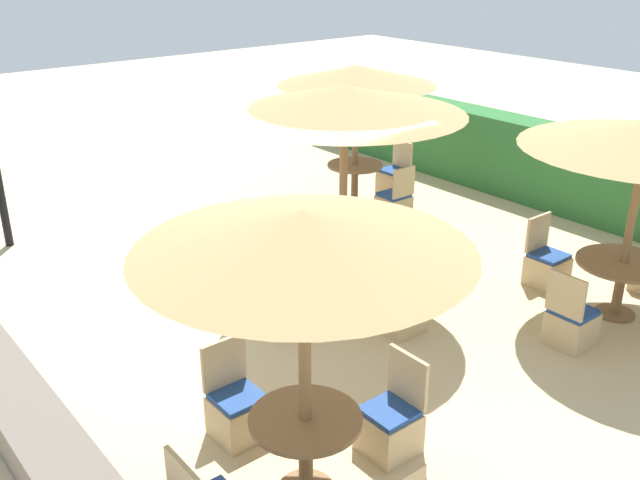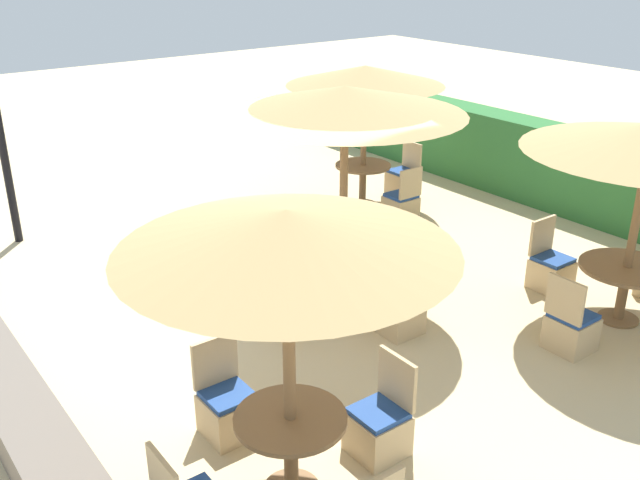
{
  "view_description": "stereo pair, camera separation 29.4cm",
  "coord_description": "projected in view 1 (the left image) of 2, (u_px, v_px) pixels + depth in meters",
  "views": [
    {
      "loc": [
        6.21,
        -4.42,
        4.28
      ],
      "look_at": [
        0.0,
        0.6,
        0.9
      ],
      "focal_mm": 40.0,
      "sensor_mm": 36.0,
      "label": 1
    },
    {
      "loc": [
        6.39,
        -4.19,
        4.28
      ],
      "look_at": [
        0.0,
        0.6,
        0.9
      ],
      "focal_mm": 40.0,
      "sensor_mm": 36.0,
      "label": 2
    }
  ],
  "objects": [
    {
      "name": "parasol_center",
      "position": [
        344.0,
        101.0,
        8.13
      ],
      "size": [
        2.83,
        2.83,
        2.75
      ],
      "color": "olive",
      "rests_on": "ground_plane"
    },
    {
      "name": "patio_chair_back_right_west",
      "position": [
        546.0,
        266.0,
        9.48
      ],
      "size": [
        0.46,
        0.46,
        0.93
      ],
      "rotation": [
        0.0,
        0.0,
        -1.57
      ],
      "color": "tan",
      "rests_on": "ground_plane"
    },
    {
      "name": "parasol_front_right",
      "position": [
        304.0,
        233.0,
        5.07
      ],
      "size": [
        2.53,
        2.53,
        2.52
      ],
      "color": "olive",
      "rests_on": "ground_plane"
    },
    {
      "name": "patio_chair_center_west",
      "position": [
        293.0,
        256.0,
        9.79
      ],
      "size": [
        0.46,
        0.46,
        0.93
      ],
      "rotation": [
        0.0,
        0.0,
        -1.57
      ],
      "color": "tan",
      "rests_on": "ground_plane"
    },
    {
      "name": "hedge_row",
      "position": [
        572.0,
        172.0,
        11.89
      ],
      "size": [
        13.0,
        0.7,
        1.38
      ],
      "primitive_type": "cube",
      "color": "#2D6B33",
      "rests_on": "ground_plane"
    },
    {
      "name": "round_table_back_left",
      "position": [
        355.0,
        174.0,
        12.24
      ],
      "size": [
        0.95,
        0.95,
        0.73
      ],
      "color": "olive",
      "rests_on": "ground_plane"
    },
    {
      "name": "patio_chair_back_left_east",
      "position": [
        394.0,
        204.0,
        11.7
      ],
      "size": [
        0.46,
        0.46,
        0.93
      ],
      "rotation": [
        0.0,
        0.0,
        1.57
      ],
      "color": "tan",
      "rests_on": "ground_plane"
    },
    {
      "name": "round_table_center",
      "position": [
        342.0,
        259.0,
        8.9
      ],
      "size": [
        1.15,
        1.15,
        0.73
      ],
      "color": "olive",
      "rests_on": "ground_plane"
    },
    {
      "name": "patio_chair_center_east",
      "position": [
        402.0,
        311.0,
        8.34
      ],
      "size": [
        0.46,
        0.46,
        0.93
      ],
      "rotation": [
        0.0,
        0.0,
        1.57
      ],
      "color": "tan",
      "rests_on": "ground_plane"
    },
    {
      "name": "patio_chair_back_right_south",
      "position": [
        571.0,
        324.0,
        8.05
      ],
      "size": [
        0.46,
        0.46,
        0.93
      ],
      "color": "tan",
      "rests_on": "ground_plane"
    },
    {
      "name": "parasol_back_left",
      "position": [
        357.0,
        76.0,
        11.59
      ],
      "size": [
        2.6,
        2.6,
        2.4
      ],
      "color": "olive",
      "rests_on": "ground_plane"
    },
    {
      "name": "patio_chair_back_left_north",
      "position": [
        394.0,
        179.0,
        12.93
      ],
      "size": [
        0.46,
        0.46,
        0.93
      ],
      "rotation": [
        0.0,
        0.0,
        3.14
      ],
      "color": "tan",
      "rests_on": "ground_plane"
    },
    {
      "name": "round_table_front_right",
      "position": [
        306.0,
        437.0,
        5.77
      ],
      "size": [
        0.92,
        0.92,
        0.75
      ],
      "color": "olive",
      "rests_on": "ground_plane"
    },
    {
      "name": "patio_chair_front_right_north",
      "position": [
        390.0,
        426.0,
        6.37
      ],
      "size": [
        0.46,
        0.46,
        0.93
      ],
      "rotation": [
        0.0,
        0.0,
        3.14
      ],
      "color": "tan",
      "rests_on": "ground_plane"
    },
    {
      "name": "round_table_back_right",
      "position": [
        622.0,
        272.0,
        8.59
      ],
      "size": [
        1.11,
        1.11,
        0.72
      ],
      "color": "olive",
      "rests_on": "ground_plane"
    },
    {
      "name": "patio_chair_center_south",
      "position": [
        269.0,
        306.0,
        8.44
      ],
      "size": [
        0.46,
        0.46,
        0.93
      ],
      "color": "tan",
      "rests_on": "ground_plane"
    },
    {
      "name": "ground_plane",
      "position": [
        282.0,
        320.0,
        8.67
      ],
      "size": [
        40.0,
        40.0,
        0.0
      ],
      "primitive_type": "plane",
      "color": "#D1BA8C"
    },
    {
      "name": "patio_chair_front_right_west",
      "position": [
        237.0,
        411.0,
        6.57
      ],
      "size": [
        0.46,
        0.46,
        0.93
      ],
      "rotation": [
        0.0,
        0.0,
        -1.57
      ],
      "color": "tan",
      "rests_on": "ground_plane"
    },
    {
      "name": "stone_border",
      "position": [
        14.0,
        403.0,
        6.77
      ],
      "size": [
        10.0,
        0.56,
        0.43
      ],
      "primitive_type": "cube",
      "color": "#6B6056",
      "rests_on": "ground_plane"
    }
  ]
}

